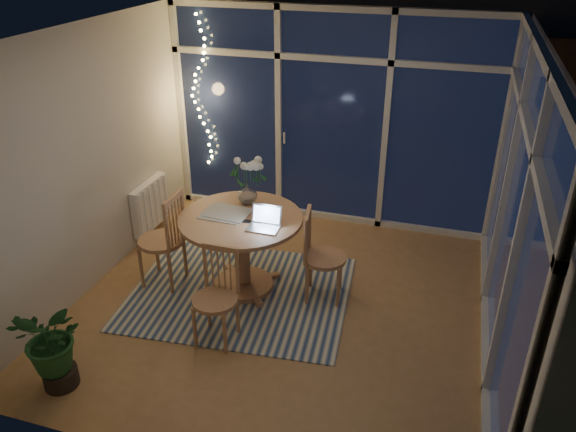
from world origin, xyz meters
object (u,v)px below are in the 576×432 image
(dining_table, at_px, (242,253))
(chair_right, at_px, (325,256))
(chair_left, at_px, (161,239))
(potted_plant, at_px, (54,348))
(chair_front, at_px, (215,298))
(laptop, at_px, (263,219))
(flower_vase, at_px, (247,194))

(dining_table, relative_size, chair_right, 1.25)
(chair_left, height_order, chair_right, chair_left)
(dining_table, bearing_deg, potted_plant, -118.28)
(chair_front, relative_size, potted_plant, 1.21)
(potted_plant, bearing_deg, chair_right, 45.85)
(chair_right, relative_size, laptop, 3.30)
(chair_front, bearing_deg, potted_plant, -137.14)
(chair_left, height_order, chair_front, chair_left)
(chair_left, xyz_separation_m, flower_vase, (0.79, 0.45, 0.41))
(dining_table, relative_size, flower_vase, 5.82)
(dining_table, relative_size, chair_front, 1.33)
(chair_front, bearing_deg, chair_left, 143.23)
(laptop, bearing_deg, potted_plant, -128.18)
(dining_table, xyz_separation_m, chair_front, (0.07, -0.84, 0.04))
(dining_table, distance_m, chair_left, 0.85)
(chair_left, distance_m, potted_plant, 1.61)
(flower_vase, bearing_deg, chair_left, -150.09)
(chair_front, distance_m, potted_plant, 1.35)
(chair_right, relative_size, flower_vase, 4.64)
(chair_left, distance_m, laptop, 1.20)
(flower_vase, bearing_deg, potted_plant, -113.50)
(flower_vase, distance_m, potted_plant, 2.30)
(chair_left, distance_m, chair_front, 1.14)
(dining_table, relative_size, potted_plant, 1.61)
(laptop, xyz_separation_m, potted_plant, (-1.23, -1.58, -0.56))
(chair_right, bearing_deg, dining_table, 87.35)
(flower_vase, bearing_deg, laptop, -54.68)
(dining_table, height_order, chair_front, chair_front)
(chair_right, xyz_separation_m, potted_plant, (-1.77, -1.82, -0.11))
(chair_front, bearing_deg, flower_vase, 96.56)
(chair_right, distance_m, laptop, 0.75)
(dining_table, relative_size, laptop, 4.14)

